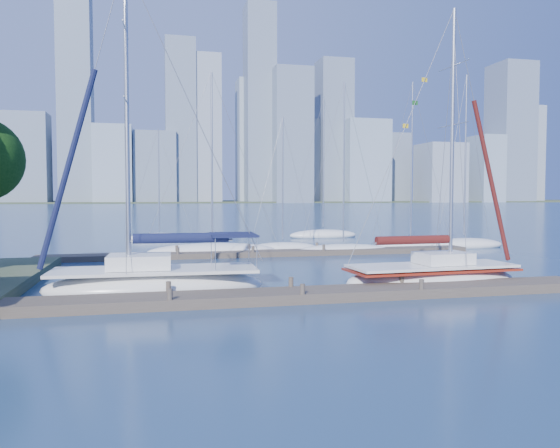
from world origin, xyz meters
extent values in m
plane|color=#18304D|center=(0.00, 0.00, 0.00)|extent=(700.00, 700.00, 0.00)
cube|color=#463D33|center=(0.00, 0.00, 0.20)|extent=(26.00, 2.00, 0.40)
cube|color=#463D33|center=(2.00, 16.00, 0.18)|extent=(30.00, 1.80, 0.36)
cube|color=#38472D|center=(0.00, 320.00, 0.00)|extent=(800.00, 100.00, 1.50)
ellipsoid|color=white|center=(-5.49, 2.72, 0.27)|extent=(9.33, 3.33, 1.62)
cube|color=white|center=(-5.49, 2.72, 1.03)|extent=(8.64, 3.07, 0.13)
cube|color=white|center=(-6.14, 2.74, 1.40)|extent=(2.66, 2.05, 0.59)
cylinder|color=silver|center=(-6.57, 2.76, 7.44)|extent=(0.19, 0.19, 12.71)
cylinder|color=silver|center=(-4.39, 2.68, 2.27)|extent=(4.38, 0.26, 0.11)
cylinder|color=#111A3A|center=(-4.39, 2.68, 2.38)|extent=(4.04, 0.57, 0.43)
cube|color=#111A3A|center=(-2.18, 2.61, 2.48)|extent=(2.03, 2.63, 0.09)
ellipsoid|color=white|center=(7.03, 1.99, 0.24)|extent=(8.50, 3.15, 1.47)
cube|color=white|center=(7.03, 1.99, 0.93)|extent=(7.88, 2.90, 0.12)
cube|color=white|center=(7.62, 2.01, 1.27)|extent=(2.44, 1.90, 0.54)
cylinder|color=silver|center=(8.01, 2.03, 6.87)|extent=(0.18, 0.18, 11.78)
cylinder|color=silver|center=(6.02, 1.94, 2.06)|extent=(3.97, 0.29, 0.10)
cylinder|color=#44110E|center=(6.02, 1.94, 2.16)|extent=(3.67, 0.57, 0.39)
cube|color=maroon|center=(7.03, 1.99, 0.76)|extent=(8.06, 3.02, 0.10)
ellipsoid|color=white|center=(-1.48, 17.68, 0.22)|extent=(9.21, 2.70, 1.22)
cylinder|color=silver|center=(-1.48, 17.68, 6.96)|extent=(0.13, 0.13, 11.71)
ellipsoid|color=white|center=(4.01, 19.17, 0.17)|extent=(5.86, 3.76, 0.95)
cylinder|color=silver|center=(4.01, 19.17, 5.46)|extent=(0.10, 0.10, 9.19)
ellipsoid|color=white|center=(7.94, 16.59, 0.18)|extent=(7.34, 3.62, 0.98)
cylinder|color=silver|center=(7.94, 16.59, 6.61)|extent=(0.11, 0.11, 11.45)
ellipsoid|color=white|center=(14.27, 18.52, 0.18)|extent=(6.44, 3.33, 1.01)
cylinder|color=silver|center=(14.27, 18.52, 6.97)|extent=(0.11, 0.11, 12.10)
ellipsoid|color=white|center=(18.80, 18.27, 0.21)|extent=(7.15, 4.87, 1.14)
cylinder|color=silver|center=(18.80, 18.27, 7.41)|extent=(0.12, 0.12, 12.73)
ellipsoid|color=white|center=(-4.99, 31.23, 0.18)|extent=(6.26, 3.25, 1.01)
cylinder|color=silver|center=(-4.99, 31.23, 5.64)|extent=(0.11, 0.11, 9.45)
ellipsoid|color=white|center=(11.01, 31.04, 0.21)|extent=(7.21, 3.27, 1.17)
cylinder|color=silver|center=(11.01, 31.04, 7.44)|extent=(0.13, 0.13, 12.74)
cube|color=slate|center=(-69.73, 287.50, 23.52)|extent=(22.79, 17.63, 47.05)
cube|color=#909DAD|center=(-47.55, 309.43, 18.09)|extent=(13.90, 17.61, 36.18)
cube|color=gray|center=(-25.94, 284.92, 20.74)|extent=(19.94, 19.81, 41.48)
cube|color=slate|center=(-4.22, 286.68, 19.48)|extent=(22.62, 16.86, 38.95)
cube|color=#909DAD|center=(21.35, 289.48, 41.35)|extent=(21.81, 14.99, 82.70)
cube|color=gray|center=(51.90, 304.67, 36.57)|extent=(15.27, 17.46, 73.15)
cube|color=slate|center=(70.99, 278.50, 37.55)|extent=(21.22, 18.95, 75.10)
cube|color=#909DAD|center=(91.42, 294.72, 24.57)|extent=(15.46, 17.11, 49.15)
cube|color=gray|center=(115.77, 279.60, 23.99)|extent=(25.67, 18.80, 47.97)
cube|color=slate|center=(147.05, 309.52, 22.09)|extent=(17.46, 17.52, 44.18)
cube|color=#909DAD|center=(164.09, 278.94, 17.64)|extent=(23.83, 23.94, 35.27)
cube|color=gray|center=(194.50, 279.05, 20.40)|extent=(15.36, 21.38, 40.81)
cube|color=slate|center=(213.93, 282.23, 43.16)|extent=(22.26, 23.60, 86.32)
cube|color=#909DAD|center=(241.25, 301.60, 31.93)|extent=(15.93, 17.08, 63.87)
cube|color=slate|center=(-45.00, 290.00, 56.07)|extent=(17.10, 18.00, 112.13)
cube|color=slate|center=(10.00, 290.00, 45.11)|extent=(16.51, 18.00, 90.22)
cube|color=slate|center=(55.00, 290.00, 56.27)|extent=(16.65, 18.00, 112.55)
cube|color=slate|center=(100.00, 290.00, 41.96)|extent=(19.19, 18.00, 83.92)
camera|label=1|loc=(-5.57, -20.93, 4.19)|focal=35.00mm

